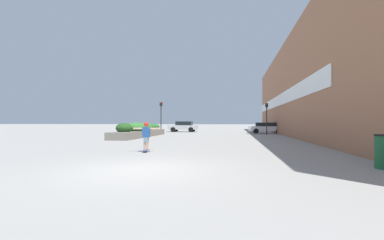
{
  "coord_description": "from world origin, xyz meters",
  "views": [
    {
      "loc": [
        2.75,
        -7.09,
        1.39
      ],
      "look_at": [
        -0.8,
        13.94,
        1.56
      ],
      "focal_mm": 24.0,
      "sensor_mm": 36.0,
      "label": 1
    }
  ],
  "objects_px": {
    "trash_bin": "(383,152)",
    "car_leftmost": "(352,126)",
    "car_center_right": "(266,128)",
    "skateboarder": "(146,133)",
    "traffic_light_right": "(267,113)",
    "skateboard": "(146,151)",
    "car_center_left": "(183,126)",
    "traffic_light_left": "(161,112)"
  },
  "relations": [
    {
      "from": "car_center_left",
      "to": "traffic_light_right",
      "type": "height_order",
      "value": "traffic_light_right"
    },
    {
      "from": "skateboard",
      "to": "skateboarder",
      "type": "height_order",
      "value": "skateboarder"
    },
    {
      "from": "car_leftmost",
      "to": "car_center_left",
      "type": "distance_m",
      "value": 21.9
    },
    {
      "from": "skateboarder",
      "to": "trash_bin",
      "type": "xyz_separation_m",
      "value": [
        8.39,
        -2.86,
        -0.36
      ]
    },
    {
      "from": "car_leftmost",
      "to": "traffic_light_left",
      "type": "bearing_deg",
      "value": 105.07
    },
    {
      "from": "skateboard",
      "to": "car_center_left",
      "type": "height_order",
      "value": "car_center_left"
    },
    {
      "from": "trash_bin",
      "to": "traffic_light_left",
      "type": "height_order",
      "value": "traffic_light_left"
    },
    {
      "from": "traffic_light_left",
      "to": "skateboard",
      "type": "bearing_deg",
      "value": -75.58
    },
    {
      "from": "car_center_right",
      "to": "skateboard",
      "type": "bearing_deg",
      "value": -20.18
    },
    {
      "from": "skateboard",
      "to": "skateboarder",
      "type": "distance_m",
      "value": 0.81
    },
    {
      "from": "car_center_right",
      "to": "traffic_light_left",
      "type": "distance_m",
      "value": 12.97
    },
    {
      "from": "car_center_right",
      "to": "traffic_light_right",
      "type": "height_order",
      "value": "traffic_light_right"
    },
    {
      "from": "trash_bin",
      "to": "car_center_right",
      "type": "height_order",
      "value": "car_center_right"
    },
    {
      "from": "traffic_light_left",
      "to": "traffic_light_right",
      "type": "distance_m",
      "value": 12.13
    },
    {
      "from": "trash_bin",
      "to": "skateboarder",
      "type": "bearing_deg",
      "value": 161.15
    },
    {
      "from": "skateboard",
      "to": "traffic_light_left",
      "type": "height_order",
      "value": "traffic_light_left"
    },
    {
      "from": "trash_bin",
      "to": "car_leftmost",
      "type": "distance_m",
      "value": 29.12
    },
    {
      "from": "car_leftmost",
      "to": "car_center_left",
      "type": "bearing_deg",
      "value": 90.47
    },
    {
      "from": "traffic_light_right",
      "to": "car_leftmost",
      "type": "bearing_deg",
      "value": 29.46
    },
    {
      "from": "trash_bin",
      "to": "car_center_left",
      "type": "height_order",
      "value": "car_center_left"
    },
    {
      "from": "traffic_light_right",
      "to": "skateboarder",
      "type": "bearing_deg",
      "value": -112.59
    },
    {
      "from": "car_center_left",
      "to": "traffic_light_right",
      "type": "distance_m",
      "value": 12.41
    },
    {
      "from": "skateboard",
      "to": "car_center_right",
      "type": "bearing_deg",
      "value": 63.89
    },
    {
      "from": "skateboarder",
      "to": "car_center_right",
      "type": "relative_size",
      "value": 0.31
    },
    {
      "from": "skateboard",
      "to": "car_center_right",
      "type": "height_order",
      "value": "car_center_right"
    },
    {
      "from": "trash_bin",
      "to": "car_leftmost",
      "type": "relative_size",
      "value": 0.25
    },
    {
      "from": "car_center_left",
      "to": "car_center_right",
      "type": "distance_m",
      "value": 11.35
    },
    {
      "from": "car_leftmost",
      "to": "car_center_right",
      "type": "relative_size",
      "value": 0.96
    },
    {
      "from": "car_center_left",
      "to": "trash_bin",
      "type": "bearing_deg",
      "value": -156.87
    },
    {
      "from": "car_center_left",
      "to": "car_center_right",
      "type": "bearing_deg",
      "value": -105.05
    },
    {
      "from": "trash_bin",
      "to": "traffic_light_right",
      "type": "relative_size",
      "value": 0.29
    },
    {
      "from": "skateboard",
      "to": "car_center_left",
      "type": "xyz_separation_m",
      "value": [
        -3.16,
        24.17,
        0.71
      ]
    },
    {
      "from": "skateboard",
      "to": "car_leftmost",
      "type": "bearing_deg",
      "value": 46.49
    },
    {
      "from": "car_center_right",
      "to": "traffic_light_right",
      "type": "relative_size",
      "value": 1.22
    },
    {
      "from": "skateboarder",
      "to": "trash_bin",
      "type": "bearing_deg",
      "value": -24.78
    },
    {
      "from": "trash_bin",
      "to": "traffic_light_right",
      "type": "bearing_deg",
      "value": 92.47
    },
    {
      "from": "traffic_light_right",
      "to": "car_center_right",
      "type": "bearing_deg",
      "value": 84.44
    },
    {
      "from": "skateboarder",
      "to": "traffic_light_left",
      "type": "distance_m",
      "value": 18.72
    },
    {
      "from": "skateboard",
      "to": "car_leftmost",
      "type": "xyz_separation_m",
      "value": [
        18.74,
        24.35,
        0.77
      ]
    },
    {
      "from": "car_center_left",
      "to": "car_center_right",
      "type": "height_order",
      "value": "car_center_left"
    },
    {
      "from": "traffic_light_left",
      "to": "trash_bin",
      "type": "bearing_deg",
      "value": -58.08
    },
    {
      "from": "trash_bin",
      "to": "traffic_light_left",
      "type": "bearing_deg",
      "value": 121.92
    }
  ]
}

